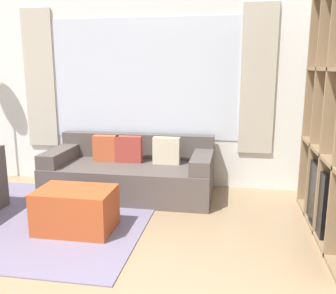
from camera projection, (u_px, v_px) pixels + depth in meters
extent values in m
cube|color=white|center=(144.00, 87.00, 5.09)|extent=(6.04, 0.07, 2.70)
cube|color=silver|center=(144.00, 80.00, 5.03)|extent=(2.66, 0.01, 1.60)
cube|color=beige|center=(40.00, 79.00, 5.26)|extent=(0.44, 0.03, 1.90)
cube|color=beige|center=(258.00, 80.00, 4.77)|extent=(0.44, 0.03, 1.90)
cube|color=slate|center=(45.00, 219.00, 4.05)|extent=(2.24, 2.23, 0.01)
cube|color=#997A56|center=(333.00, 108.00, 3.86)|extent=(0.41, 0.04, 2.40)
cube|color=#997A56|center=(323.00, 104.00, 4.31)|extent=(0.41, 0.04, 2.40)
cube|color=#997A56|center=(334.00, 234.00, 3.66)|extent=(0.41, 1.86, 0.04)
cube|color=black|center=(316.00, 196.00, 3.77)|extent=(0.04, 0.75, 0.62)
cube|color=black|center=(315.00, 223.00, 3.83)|extent=(0.10, 0.24, 0.03)
cylinder|color=gold|center=(333.00, 144.00, 3.72)|extent=(0.09, 0.09, 0.09)
cylinder|color=red|center=(318.00, 200.00, 4.28)|extent=(0.08, 0.08, 0.17)
cube|color=#564C47|center=(130.00, 180.00, 4.78)|extent=(2.08, 0.97, 0.41)
cube|color=#564C47|center=(137.00, 145.00, 5.09)|extent=(2.08, 0.18, 0.33)
cube|color=#564C47|center=(61.00, 155.00, 4.88)|extent=(0.24, 0.91, 0.17)
cube|color=#564C47|center=(202.00, 161.00, 4.57)|extent=(0.24, 0.91, 0.17)
cube|color=#AD3D33|center=(129.00, 149.00, 4.82)|extent=(0.34, 0.13, 0.34)
cube|color=beige|center=(166.00, 151.00, 4.74)|extent=(0.34, 0.12, 0.34)
cube|color=#C65B33|center=(106.00, 148.00, 4.87)|extent=(0.35, 0.14, 0.34)
cube|color=#B74C23|center=(76.00, 210.00, 3.72)|extent=(0.75, 0.50, 0.44)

